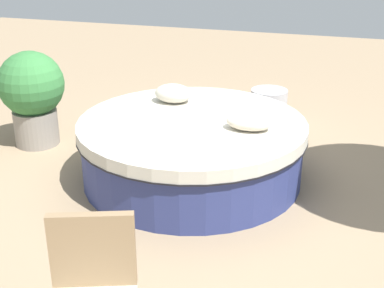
{
  "coord_description": "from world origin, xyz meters",
  "views": [
    {
      "loc": [
        1.46,
        -4.88,
        2.58
      ],
      "look_at": [
        0.0,
        0.0,
        0.39
      ],
      "focal_mm": 49.4,
      "sensor_mm": 36.0,
      "label": 1
    }
  ],
  "objects_px": {
    "throw_pillow_1": "(173,93)",
    "planter": "(32,93)",
    "round_bed": "(192,149)",
    "side_table": "(269,105)",
    "patio_chair": "(92,285)",
    "throw_pillow_0": "(249,122)"
  },
  "relations": [
    {
      "from": "throw_pillow_0",
      "to": "patio_chair",
      "type": "bearing_deg",
      "value": -100.13
    },
    {
      "from": "throw_pillow_1",
      "to": "side_table",
      "type": "relative_size",
      "value": 0.85
    },
    {
      "from": "side_table",
      "to": "round_bed",
      "type": "bearing_deg",
      "value": -103.95
    },
    {
      "from": "round_bed",
      "to": "throw_pillow_0",
      "type": "bearing_deg",
      "value": -6.78
    },
    {
      "from": "throw_pillow_0",
      "to": "patio_chair",
      "type": "xyz_separation_m",
      "value": [
        -0.45,
        -2.52,
        -0.17
      ]
    },
    {
      "from": "throw_pillow_0",
      "to": "patio_chair",
      "type": "height_order",
      "value": "patio_chair"
    },
    {
      "from": "throw_pillow_0",
      "to": "throw_pillow_1",
      "type": "bearing_deg",
      "value": 149.07
    },
    {
      "from": "round_bed",
      "to": "side_table",
      "type": "xyz_separation_m",
      "value": [
        0.5,
        2.01,
        -0.12
      ]
    },
    {
      "from": "throw_pillow_0",
      "to": "throw_pillow_1",
      "type": "distance_m",
      "value": 1.14
    },
    {
      "from": "round_bed",
      "to": "planter",
      "type": "bearing_deg",
      "value": 170.54
    },
    {
      "from": "patio_chair",
      "to": "side_table",
      "type": "distance_m",
      "value": 4.63
    },
    {
      "from": "round_bed",
      "to": "side_table",
      "type": "bearing_deg",
      "value": 76.05
    },
    {
      "from": "round_bed",
      "to": "throw_pillow_0",
      "type": "distance_m",
      "value": 0.73
    },
    {
      "from": "side_table",
      "to": "throw_pillow_1",
      "type": "bearing_deg",
      "value": -120.35
    },
    {
      "from": "round_bed",
      "to": "patio_chair",
      "type": "height_order",
      "value": "patio_chair"
    },
    {
      "from": "throw_pillow_1",
      "to": "planter",
      "type": "xyz_separation_m",
      "value": [
        -1.72,
        -0.17,
        -0.1
      ]
    },
    {
      "from": "patio_chair",
      "to": "planter",
      "type": "relative_size",
      "value": 0.85
    },
    {
      "from": "side_table",
      "to": "planter",
      "type": "bearing_deg",
      "value": -147.43
    },
    {
      "from": "patio_chair",
      "to": "side_table",
      "type": "relative_size",
      "value": 1.96
    },
    {
      "from": "throw_pillow_1",
      "to": "patio_chair",
      "type": "height_order",
      "value": "patio_chair"
    },
    {
      "from": "round_bed",
      "to": "patio_chair",
      "type": "relative_size",
      "value": 2.43
    },
    {
      "from": "round_bed",
      "to": "patio_chair",
      "type": "bearing_deg",
      "value": -86.57
    }
  ]
}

